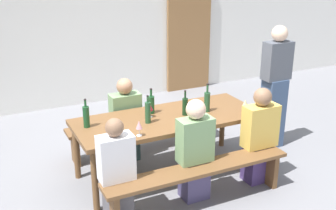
% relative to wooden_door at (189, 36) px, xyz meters
% --- Properties ---
extents(ground_plane, '(24.00, 24.00, 0.00)m').
position_rel_wooden_door_xyz_m(ground_plane, '(-1.83, -2.88, -1.05)').
color(ground_plane, slate).
extents(back_wall, '(14.00, 0.20, 3.20)m').
position_rel_wooden_door_xyz_m(back_wall, '(-1.83, 0.14, 0.55)').
color(back_wall, silver).
rests_on(back_wall, ground).
extents(wooden_door, '(0.90, 0.06, 2.10)m').
position_rel_wooden_door_xyz_m(wooden_door, '(0.00, 0.00, 0.00)').
color(wooden_door, olive).
rests_on(wooden_door, ground).
extents(tasting_table, '(2.21, 0.89, 0.75)m').
position_rel_wooden_door_xyz_m(tasting_table, '(-1.83, -2.88, -0.37)').
color(tasting_table, brown).
rests_on(tasting_table, ground).
extents(bench_near, '(2.11, 0.30, 0.45)m').
position_rel_wooden_door_xyz_m(bench_near, '(-1.83, -3.62, -0.69)').
color(bench_near, brown).
rests_on(bench_near, ground).
extents(bench_far, '(2.11, 0.30, 0.45)m').
position_rel_wooden_door_xyz_m(bench_far, '(-1.83, -2.13, -0.69)').
color(bench_far, brown).
rests_on(bench_far, ground).
extents(wine_bottle_0, '(0.07, 0.07, 0.35)m').
position_rel_wooden_door_xyz_m(wine_bottle_0, '(-1.33, -2.91, -0.17)').
color(wine_bottle_0, '#234C2D').
rests_on(wine_bottle_0, tasting_table).
extents(wine_bottle_1, '(0.08, 0.08, 0.31)m').
position_rel_wooden_door_xyz_m(wine_bottle_1, '(-1.96, -2.67, -0.19)').
color(wine_bottle_1, '#194723').
rests_on(wine_bottle_1, tasting_table).
extents(wine_bottle_2, '(0.07, 0.07, 0.33)m').
position_rel_wooden_door_xyz_m(wine_bottle_2, '(-2.77, -2.75, -0.17)').
color(wine_bottle_2, '#194723').
rests_on(wine_bottle_2, tasting_table).
extents(wine_bottle_3, '(0.07, 0.07, 0.31)m').
position_rel_wooden_door_xyz_m(wine_bottle_3, '(-1.62, -2.90, -0.19)').
color(wine_bottle_3, '#143319').
rests_on(wine_bottle_3, tasting_table).
extents(wine_bottle_4, '(0.06, 0.06, 0.33)m').
position_rel_wooden_door_xyz_m(wine_bottle_4, '(-2.12, -2.94, -0.17)').
color(wine_bottle_4, '#234C2D').
rests_on(wine_bottle_4, tasting_table).
extents(wine_glass_0, '(0.07, 0.07, 0.17)m').
position_rel_wooden_door_xyz_m(wine_glass_0, '(-2.34, -3.22, -0.18)').
color(wine_glass_0, silver).
rests_on(wine_glass_0, tasting_table).
extents(wine_glass_1, '(0.07, 0.07, 0.16)m').
position_rel_wooden_door_xyz_m(wine_glass_1, '(-0.92, -3.13, -0.19)').
color(wine_glass_1, silver).
rests_on(wine_glass_1, tasting_table).
extents(wine_glass_2, '(0.08, 0.08, 0.17)m').
position_rel_wooden_door_xyz_m(wine_glass_2, '(-2.02, -2.78, -0.18)').
color(wine_glass_2, silver).
rests_on(wine_glass_2, tasting_table).
extents(seated_guest_near_0, '(0.35, 0.24, 1.10)m').
position_rel_wooden_door_xyz_m(seated_guest_near_0, '(-2.69, -3.47, -0.53)').
color(seated_guest_near_0, '#57555B').
rests_on(seated_guest_near_0, ground).
extents(seated_guest_near_1, '(0.38, 0.24, 1.15)m').
position_rel_wooden_door_xyz_m(seated_guest_near_1, '(-1.80, -3.47, -0.50)').
color(seated_guest_near_1, '#4D456F').
rests_on(seated_guest_near_1, ground).
extents(seated_guest_near_2, '(0.41, 0.24, 1.16)m').
position_rel_wooden_door_xyz_m(seated_guest_near_2, '(-0.95, -3.47, -0.50)').
color(seated_guest_near_2, '#47346D').
rests_on(seated_guest_near_2, ground).
extents(seated_guest_far_0, '(0.38, 0.24, 1.10)m').
position_rel_wooden_door_xyz_m(seated_guest_far_0, '(-2.15, -2.28, -0.53)').
color(seated_guest_far_0, '#375654').
rests_on(seated_guest_far_0, ground).
extents(standing_host, '(0.37, 0.24, 1.69)m').
position_rel_wooden_door_xyz_m(standing_host, '(-0.19, -2.78, -0.22)').
color(standing_host, '#3A4F71').
rests_on(standing_host, ground).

